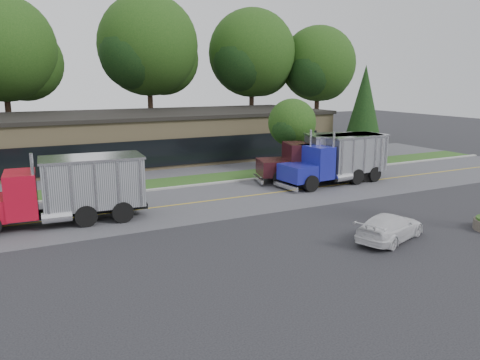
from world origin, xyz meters
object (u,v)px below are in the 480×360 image
object	(u,v)px
dump_truck_blue	(339,158)
dump_truck_maroon	(327,156)
dump_truck_red	(69,188)
rally_car	(390,227)

from	to	relation	value
dump_truck_blue	dump_truck_maroon	size ratio (longest dim) A/B	0.92
dump_truck_blue	dump_truck_maroon	world-z (taller)	same
dump_truck_red	rally_car	distance (m)	15.95
dump_truck_red	rally_car	xyz separation A→B (m)	(12.74, -9.52, -1.19)
dump_truck_red	dump_truck_maroon	size ratio (longest dim) A/B	0.95
dump_truck_red	dump_truck_maroon	world-z (taller)	same
dump_truck_blue	rally_car	size ratio (longest dim) A/B	2.02
dump_truck_red	dump_truck_maroon	distance (m)	18.26
dump_truck_maroon	dump_truck_blue	bearing A→B (deg)	121.36
dump_truck_blue	dump_truck_maroon	bearing A→B (deg)	-79.06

